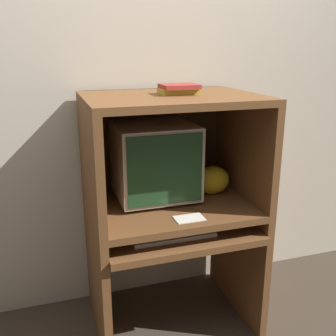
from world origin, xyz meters
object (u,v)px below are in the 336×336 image
Objects in this scene: crt_monitor at (154,160)px; snack_bag at (212,180)px; mouse at (221,225)px; keyboard at (173,234)px; book_stack at (179,89)px.

snack_bag is (0.33, -0.04, -0.14)m from crt_monitor.
mouse is at bearing -42.84° from crt_monitor.
keyboard is 2.22× the size of book_stack.
keyboard is 0.44m from snack_bag.
mouse is 0.75m from book_stack.
book_stack is (0.10, 0.20, 0.70)m from keyboard.
crt_monitor is 1.00× the size of keyboard.
book_stack reaches higher than snack_bag.
crt_monitor is at bearing 140.38° from book_stack.
keyboard is (0.01, -0.29, -0.31)m from crt_monitor.
crt_monitor is 7.29× the size of mouse.
snack_bag is 0.58m from book_stack.
crt_monitor reaches higher than snack_bag.
snack_bag reaches higher than keyboard.
crt_monitor reaches higher than mouse.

